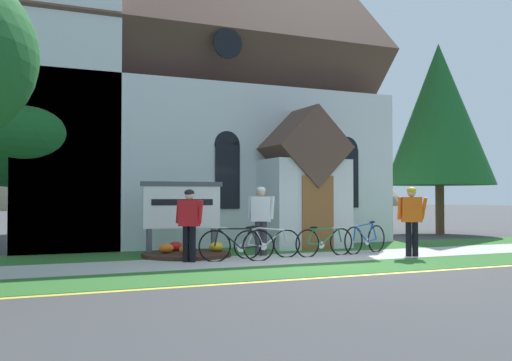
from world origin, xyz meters
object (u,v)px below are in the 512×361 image
object	(u,v)px
bicycle_red	(324,242)
cyclist_in_green_jersey	(189,220)
roadside_conifer	(439,114)
bicycle_silver	(365,239)
cyclist_in_yellow_jersey	(261,215)
bicycle_blue	(237,245)
church_sign	(182,207)
cyclist_in_red_jersey	(412,215)
yard_deciduous_tree	(22,139)
bicycle_white	(267,243)

from	to	relation	value
bicycle_red	cyclist_in_green_jersey	world-z (taller)	cyclist_in_green_jersey
bicycle_red	roadside_conifer	size ratio (longest dim) A/B	0.23
bicycle_silver	cyclist_in_green_jersey	size ratio (longest dim) A/B	0.99
cyclist_in_green_jersey	cyclist_in_yellow_jersey	size ratio (longest dim) A/B	0.95
bicycle_blue	bicycle_silver	bearing A→B (deg)	6.77
bicycle_blue	church_sign	bearing A→B (deg)	112.23
cyclist_in_red_jersey	yard_deciduous_tree	world-z (taller)	yard_deciduous_tree
bicycle_red	roadside_conifer	world-z (taller)	roadside_conifer
cyclist_in_yellow_jersey	yard_deciduous_tree	size ratio (longest dim) A/B	0.39
bicycle_red	cyclist_in_red_jersey	bearing A→B (deg)	-25.00
bicycle_red	bicycle_silver	world-z (taller)	bicycle_silver
church_sign	bicycle_blue	distance (m)	2.21
church_sign	yard_deciduous_tree	size ratio (longest dim) A/B	0.47
cyclist_in_green_jersey	roadside_conifer	world-z (taller)	roadside_conifer
cyclist_in_green_jersey	roadside_conifer	bearing A→B (deg)	24.55
cyclist_in_green_jersey	church_sign	bearing A→B (deg)	79.51
church_sign	cyclist_in_red_jersey	xyz separation A→B (m)	(5.22, -2.60, -0.20)
bicycle_white	cyclist_in_green_jersey	world-z (taller)	cyclist_in_green_jersey
church_sign	cyclist_in_yellow_jersey	size ratio (longest dim) A/B	1.21
cyclist_in_green_jersey	yard_deciduous_tree	world-z (taller)	yard_deciduous_tree
bicycle_silver	cyclist_in_green_jersey	world-z (taller)	cyclist_in_green_jersey
cyclist_in_green_jersey	roadside_conifer	distance (m)	13.85
bicycle_white	cyclist_in_green_jersey	xyz separation A→B (m)	(-2.02, -0.13, 0.61)
roadside_conifer	cyclist_in_green_jersey	bearing A→B (deg)	-155.45
bicycle_blue	cyclist_in_red_jersey	size ratio (longest dim) A/B	0.99
church_sign	bicycle_blue	size ratio (longest dim) A/B	1.24
bicycle_blue	cyclist_in_green_jersey	distance (m)	1.25
bicycle_blue	bicycle_white	distance (m)	1.03
bicycle_silver	cyclist_in_yellow_jersey	distance (m)	2.93
bicycle_white	cyclist_in_red_jersey	xyz separation A→B (m)	(3.50, -1.10, 0.67)
yard_deciduous_tree	bicycle_silver	bearing A→B (deg)	-30.19
bicycle_white	church_sign	bearing A→B (deg)	139.03
bicycle_red	cyclist_in_red_jersey	xyz separation A→B (m)	(1.99, -0.93, 0.67)
cyclist_in_yellow_jersey	bicycle_white	bearing A→B (deg)	-99.20
bicycle_red	bicycle_white	world-z (taller)	bicycle_white
bicycle_blue	cyclist_in_red_jersey	world-z (taller)	cyclist_in_red_jersey
bicycle_white	roadside_conifer	size ratio (longest dim) A/B	0.22
bicycle_red	church_sign	bearing A→B (deg)	152.68
bicycle_blue	cyclist_in_green_jersey	bearing A→B (deg)	166.02
cyclist_in_green_jersey	cyclist_in_yellow_jersey	world-z (taller)	cyclist_in_yellow_jersey
bicycle_silver	bicycle_white	xyz separation A→B (m)	(-2.90, -0.06, -0.02)
bicycle_white	yard_deciduous_tree	xyz separation A→B (m)	(-5.49, 4.95, 2.79)
cyclist_in_green_jersey	bicycle_red	bearing A→B (deg)	-0.77
bicycle_red	roadside_conifer	distance (m)	11.16
roadside_conifer	yard_deciduous_tree	size ratio (longest dim) A/B	1.68
bicycle_blue	yard_deciduous_tree	distance (m)	7.54
bicycle_blue	roadside_conifer	bearing A→B (deg)	27.71
church_sign	bicycle_white	distance (m)	2.44
bicycle_blue	bicycle_silver	distance (m)	3.88
bicycle_red	bicycle_white	bearing A→B (deg)	173.39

